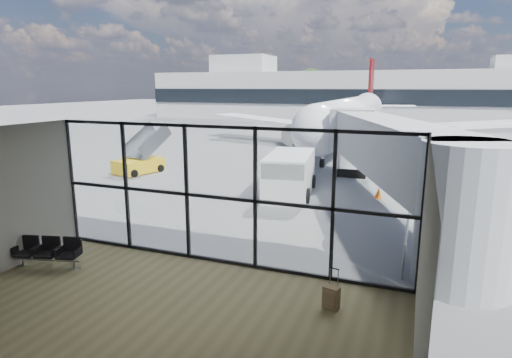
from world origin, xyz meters
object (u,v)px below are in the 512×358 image
Objects in this scene: airliner at (352,116)px; service_van at (289,174)px; belt_loader at (300,151)px; mobile_stairs at (140,163)px; suitcase at (331,298)px; seating_row at (49,250)px.

airliner is 6.66× the size of service_van.
mobile_stairs is at bearing -147.59° from belt_loader.
suitcase is 33.29m from airliner.
airliner reaches higher than service_van.
mobile_stairs reaches higher than seating_row.
suitcase is at bearing -26.02° from mobile_stairs.
belt_loader reaches higher than seating_row.
airliner is 10.81m from belt_loader.
suitcase is 11.99m from service_van.
belt_loader is at bearing 62.26° from mobile_stairs.
mobile_stairs is (-11.01, 2.13, -0.50)m from service_van.
mobile_stairs is at bearing 155.08° from suitcase.
belt_loader is (-2.43, -10.31, -2.19)m from airliner.
suitcase is 23.64m from belt_loader.
airliner is at bearing 113.51° from suitcase.
seating_row is at bearing -50.16° from mobile_stairs.
mobile_stairs is at bearing 100.71° from seating_row.
mobile_stairs reaches higher than service_van.
suitcase is at bearing -76.68° from service_van.
airliner is at bearing 61.41° from belt_loader.
airliner is at bearing 67.83° from seating_row.
service_van is at bearing 3.55° from mobile_stairs.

